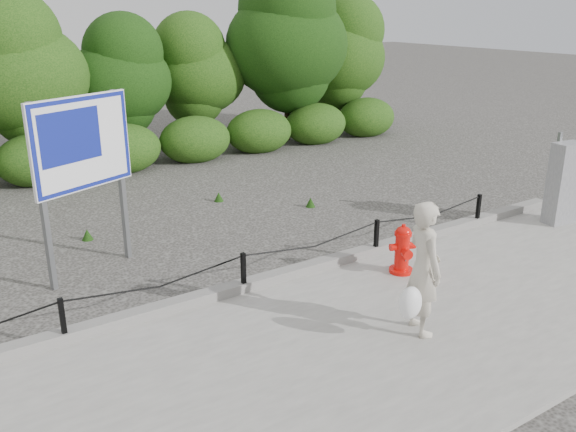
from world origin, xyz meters
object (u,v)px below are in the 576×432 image
(fire_hydrant, at_px, (402,250))
(pedestrian, at_px, (423,270))
(utility_cabinet, at_px, (564,183))
(advertising_sign, at_px, (82,152))

(fire_hydrant, distance_m, pedestrian, 1.84)
(fire_hydrant, height_order, utility_cabinet, utility_cabinet)
(advertising_sign, bearing_deg, utility_cabinet, -42.04)
(pedestrian, distance_m, advertising_sign, 5.15)
(pedestrian, height_order, advertising_sign, advertising_sign)
(pedestrian, bearing_deg, advertising_sign, 51.15)
(fire_hydrant, relative_size, pedestrian, 0.46)
(utility_cabinet, bearing_deg, advertising_sign, 167.92)
(advertising_sign, bearing_deg, pedestrian, -79.18)
(pedestrian, bearing_deg, fire_hydrant, -19.35)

